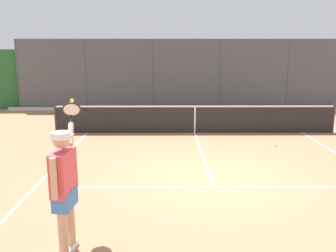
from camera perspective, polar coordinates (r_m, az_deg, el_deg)
ground_plane at (r=8.25m, az=6.78°, el=-8.10°), size 60.00×60.00×0.00m
court_line_markings at (r=7.42m, az=7.64°, el=-10.47°), size 7.62×9.24×0.01m
fence_backdrop at (r=17.83m, az=2.94°, el=7.56°), size 19.22×1.37×3.37m
tennis_net at (r=12.39m, az=4.35°, el=1.15°), size 9.79×0.09×1.07m
tennis_player at (r=5.10m, az=-16.38°, el=-8.75°), size 0.39×1.47×2.08m
tennis_ball_near_baseline at (r=11.17m, az=17.01°, el=-2.99°), size 0.07×0.07×0.07m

